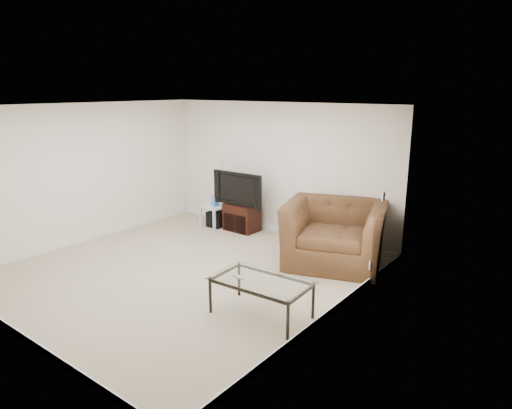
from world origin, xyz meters
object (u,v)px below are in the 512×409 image
Objects in this scene: tv_stand at (242,217)px; television at (241,188)px; coffee_table at (261,298)px; subwoofer at (217,219)px; recliner at (335,223)px; side_table at (215,216)px.

television is at bearing -90.00° from tv_stand.
tv_stand is 0.53× the size of coffee_table.
subwoofer is at bearing -173.20° from television.
tv_stand is 2.36m from recliner.
tv_stand reaches higher than side_table.
side_table is at bearing -167.39° from tv_stand.
subwoofer is 2.93m from recliner.
recliner reaches higher than television.
recliner reaches higher than tv_stand.
recliner is at bearing -6.91° from subwoofer.
subwoofer is (-0.58, -0.08, -0.71)m from television.
side_table is 0.29× the size of recliner.
recliner is at bearing -11.96° from television.
subwoofer is 0.20× the size of recliner.
television reaches higher than coffee_table.
tv_stand is at bearing 149.48° from recliner.
television is at bearing 8.09° from subwoofer.
side_table is 0.37× the size of coffee_table.
television reaches higher than tv_stand.
tv_stand is at bearing 87.69° from television.
coffee_table is (2.40, -2.53, -0.63)m from television.
subwoofer is at bearing 28.37° from side_table.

